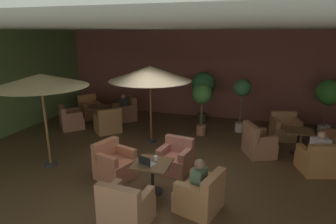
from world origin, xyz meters
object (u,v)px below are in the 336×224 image
Objects in this scene: armchair_front_right_north at (71,120)px; armchair_mid_center_west at (285,129)px; armchair_front_right_south at (125,112)px; potted_tree_right_corner at (202,98)px; armchair_front_left_east at (126,208)px; armchair_front_left_south at (201,195)px; armchair_front_left_west at (175,159)px; iced_drink_cup at (156,158)px; patron_with_friend at (124,103)px; armchair_front_right_west at (90,110)px; patron_blue_shirt at (199,176)px; cafe_table_mid_center at (299,135)px; patio_umbrella_tall_red at (41,81)px; potted_tree_mid_left at (329,96)px; patio_umbrella_center_beige at (150,74)px; armchair_mid_center_east at (319,161)px; armchair_front_left_north at (114,164)px; potted_tree_mid_right at (242,94)px; patron_by_window at (320,146)px; armchair_front_right_east at (108,123)px; potted_tree_left_corner at (203,86)px; armchair_mid_center_north at (258,144)px; cafe_table_front_right at (99,110)px; open_laptop at (146,162)px; cafe_table_front_left at (152,170)px.

armchair_front_right_north is 7.35m from armchair_mid_center_west.
armchair_front_right_south is 3.38m from potted_tree_right_corner.
armchair_mid_center_west is (3.07, 5.47, -0.00)m from armchair_front_left_east.
armchair_front_left_south is 6.39m from armchair_front_right_north.
armchair_front_left_west is (0.28, 2.27, -0.02)m from armchair_front_left_east.
patron_with_friend is at bearing 123.08° from iced_drink_cup.
armchair_front_right_west is 7.25m from patron_blue_shirt.
cafe_table_mid_center is 6.99m from patio_umbrella_tall_red.
cafe_table_mid_center is at bearing -120.05° from potted_tree_mid_left.
patio_umbrella_center_beige is 1.96m from potted_tree_right_corner.
armchair_mid_center_east is at bearing -103.03° from potted_tree_mid_left.
armchair_front_left_north is 0.53× the size of potted_tree_mid_right.
potted_tree_mid_right reaches higher than armchair_front_right_north.
patron_by_window is 1.08× the size of patron_with_friend.
armchair_mid_center_east is at bearing -10.01° from armchair_front_right_east.
potted_tree_left_corner reaches higher than armchair_front_left_north.
potted_tree_mid_left reaches higher than potted_tree_mid_right.
armchair_front_left_south is 0.94× the size of armchair_mid_center_north.
armchair_front_left_north is 0.91× the size of armchair_front_right_west.
armchair_front_right_south reaches higher than armchair_front_left_south.
potted_tree_left_corner is at bearing 136.73° from patron_by_window.
potted_tree_mid_right is at bearing 169.80° from armchair_mid_center_west.
iced_drink_cup is (-3.21, -3.04, 0.21)m from cafe_table_mid_center.
cafe_table_front_right is at bearing -171.82° from potted_tree_mid_right.
patron_with_friend is 5.44m from open_laptop.
armchair_front_left_east is at bearing -139.11° from armchair_mid_center_east.
armchair_front_right_west is at bearing 164.37° from armchair_mid_center_north.
potted_tree_mid_right is (2.61, 1.81, -0.81)m from patio_umbrella_center_beige.
armchair_mid_center_east is 2.77× the size of open_laptop.
armchair_front_right_north reaches higher than iced_drink_cup.
patron_by_window is at bearing -103.49° from potted_tree_mid_left.
patron_with_friend reaches higher than armchair_mid_center_east.
open_laptop is at bearing -91.85° from potted_tree_left_corner.
open_laptop is at bearing -130.85° from potted_tree_mid_left.
cafe_table_front_left is 3.44m from patio_umbrella_tall_red.
iced_drink_cup is at bearing -67.57° from patio_umbrella_center_beige.
armchair_mid_center_north is 3.22m from potted_tree_mid_left.
armchair_front_right_north is at bearing 143.78° from cafe_table_front_left.
potted_tree_left_corner reaches higher than potted_tree_mid_left.
armchair_front_left_east is 6.58m from potted_tree_left_corner.
armchair_front_right_north reaches higher than armchair_front_left_south.
patio_umbrella_tall_red is 4.36m from patron_blue_shirt.
armchair_front_right_east is 5.19m from patron_blue_shirt.
patron_blue_shirt is at bearing -121.37° from potted_tree_mid_left.
patio_umbrella_center_beige is at bearing 127.35° from armchair_front_left_west.
cafe_table_mid_center is (6.02, 0.02, 0.21)m from armchair_front_right_east.
patron_blue_shirt is at bearing -10.17° from patio_umbrella_tall_red.
armchair_mid_center_east is at bearing -73.42° from cafe_table_mid_center.
patio_umbrella_tall_red is (-3.16, -0.71, 1.92)m from armchair_front_left_west.
cafe_table_front_right is 0.44× the size of potted_tree_mid_right.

